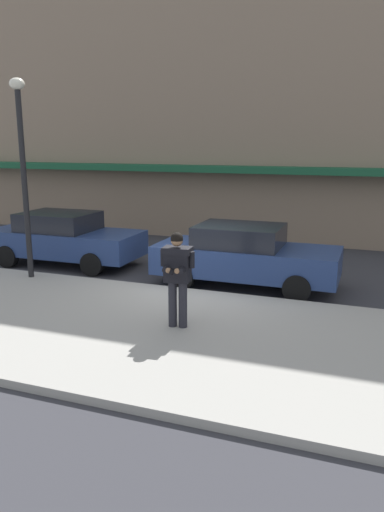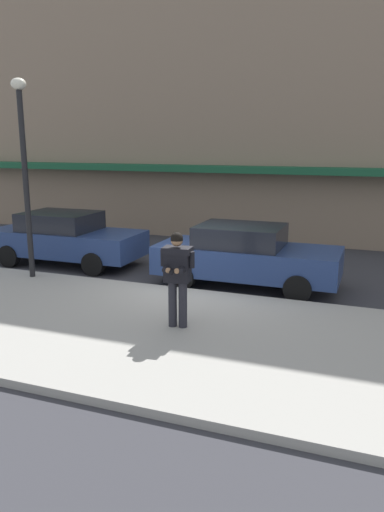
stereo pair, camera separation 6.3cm
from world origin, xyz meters
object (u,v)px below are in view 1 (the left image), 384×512
Objects in this scene: parked_sedan_mid at (245,255)px; man_texting_on_phone at (177,270)px; parked_sedan_near at (64,238)px; street_lamp_post at (23,158)px.

parked_sedan_mid is 2.50× the size of man_texting_on_phone.
man_texting_on_phone is at bearing -36.97° from parked_sedan_near.
parked_sedan_mid is 5.95m from street_lamp_post.
street_lamp_post is at bearing -81.31° from parked_sedan_near.
parked_sedan_mid is 3.59m from man_texting_on_phone.
man_texting_on_phone is at bearing -95.76° from parked_sedan_mid.
parked_sedan_near is 3.05m from street_lamp_post.
man_texting_on_phone is (-0.36, -3.54, 0.46)m from parked_sedan_mid.
parked_sedan_near is at bearing 98.69° from street_lamp_post.
street_lamp_post reaches higher than man_texting_on_phone.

